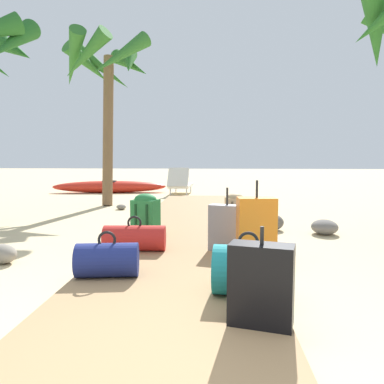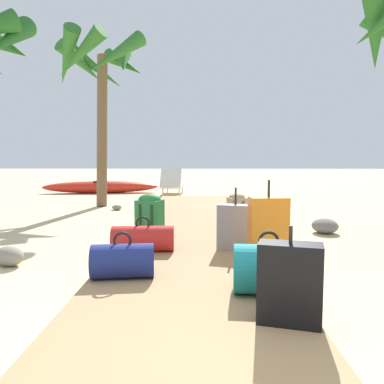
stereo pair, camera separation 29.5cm
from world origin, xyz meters
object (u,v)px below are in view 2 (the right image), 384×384
Objects in this scene: duffel_bag_red at (143,238)px; duffel_bag_navy at (123,261)px; backpack_blue at (253,220)px; suitcase_orange at (268,230)px; suitcase_black at (290,283)px; suitcase_grey at (235,227)px; duffel_bag_teal at (268,269)px; backpack_tan at (237,210)px; palm_tree_far_left at (98,70)px; backpack_green at (150,214)px; lounge_chair at (173,184)px; kayak at (101,187)px.

duffel_bag_navy reaches higher than duffel_bag_red.
backpack_blue is 1.04m from suitcase_orange.
suitcase_grey is at bearing 94.74° from suitcase_black.
duffel_bag_teal is 1.27m from duffel_bag_navy.
suitcase_grey is (-0.27, 0.54, -0.07)m from suitcase_orange.
backpack_tan is 0.92× the size of duffel_bag_teal.
suitcase_orange is 0.21× the size of palm_tree_far_left.
duffel_bag_red is 0.18× the size of palm_tree_far_left.
backpack_tan is 1.38m from backpack_green.
backpack_green is at bearing -154.13° from backpack_tan.
duffel_bag_red is at bearing -88.87° from lounge_chair.
suitcase_black reaches higher than backpack_tan.
duffel_bag_navy is at bearing -90.35° from backpack_green.
duffel_bag_teal is 0.15× the size of palm_tree_far_left.
suitcase_grey reaches higher than duffel_bag_red.
duffel_bag_navy is 8.17m from lounge_chair.
backpack_blue is 6.81m from lounge_chair.
duffel_bag_teal is 0.80× the size of duffel_bag_red.
suitcase_black is 0.18× the size of kayak.
backpack_tan is at bearing 25.87° from backpack_green.
suitcase_orange is 1.48× the size of duffel_bag_teal.
backpack_green is at bearing 143.52° from suitcase_grey.
duffel_bag_navy is at bearing 162.96° from duffel_bag_teal.
backpack_blue reaches higher than duffel_bag_navy.
lounge_chair is at bearing 102.37° from backpack_blue.
backpack_blue is at bearing 48.18° from duffel_bag_navy.
duffel_bag_navy is 6.54m from palm_tree_far_left.
backpack_green is (-1.35, 0.30, 0.04)m from backpack_blue.
backpack_blue is 0.88× the size of duffel_bag_teal.
backpack_green reaches higher than duffel_bag_navy.
lounge_chair is (1.52, 2.53, -2.78)m from palm_tree_far_left.
palm_tree_far_left reaches higher than backpack_blue.
backpack_green is at bearing -89.00° from lounge_chair.
backpack_blue is 5.79m from palm_tree_far_left.
lounge_chair is at bearing 90.70° from duffel_bag_navy.
backpack_tan is 0.72× the size of suitcase_grey.
duffel_bag_teal is 1.00× the size of backpack_green.
duffel_bag_teal is 1.77m from duffel_bag_red.
lounge_chair is at bearing 98.47° from suitcase_black.
suitcase_grey is at bearing -80.54° from lounge_chair.
palm_tree_far_left is (-1.63, 3.82, 2.73)m from backpack_green.
suitcase_black is (1.24, -2.73, -0.04)m from backpack_green.
palm_tree_far_left is at bearing 131.73° from backpack_tan.
suitcase_black is at bearing -57.04° from duffel_bag_red.
suitcase_grey is at bearing -96.46° from backpack_tan.
suitcase_black is at bearing -69.10° from kayak.
backpack_green reaches higher than backpack_blue.
suitcase_black is 0.88× the size of suitcase_grey.
palm_tree_far_left is at bearing 109.57° from duffel_bag_red.
suitcase_grey is at bearing -36.48° from backpack_green.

